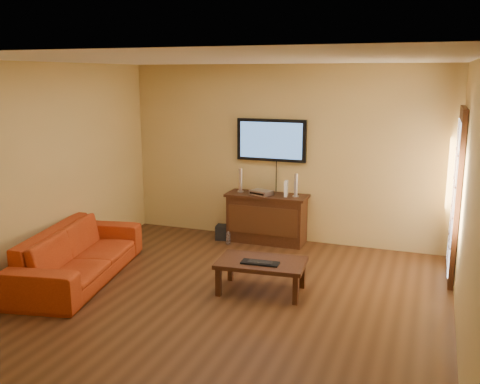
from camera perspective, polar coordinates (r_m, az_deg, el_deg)
The scene contains 14 objects.
ground_plane at distance 6.31m, azimuth -1.71°, elevation -11.36°, with size 5.00×5.00×0.00m, color #3C2210.
room_walls at distance 6.41m, azimuth 0.28°, elevation 4.75°, with size 5.00×5.00×5.00m.
french_door at distance 7.21m, azimuth 22.06°, elevation -0.46°, with size 0.07×1.02×2.22m.
media_console at distance 8.25m, azimuth 2.86°, elevation -2.79°, with size 1.25×0.48×0.75m.
television at distance 8.21m, azimuth 3.37°, elevation 5.55°, with size 1.09×0.08×0.64m.
coffee_table at distance 6.39m, azimuth 2.30°, elevation -7.78°, with size 1.08×0.70×0.39m.
sofa at distance 7.06m, azimuth -16.84°, elevation -5.52°, with size 2.23×0.65×0.87m, color #AB3713.
speaker_left at distance 8.30m, azimuth 0.05°, elevation 1.17°, with size 0.10×0.10×0.37m.
speaker_right at distance 8.02m, azimuth 5.98°, elevation 0.63°, with size 0.10×0.10×0.35m.
av_receiver at distance 8.13m, azimuth 2.27°, elevation -0.05°, with size 0.31×0.22×0.07m, color silver.
game_console at distance 8.05m, azimuth 4.94°, elevation 0.36°, with size 0.05×0.17×0.23m, color white.
subwoofer at distance 8.45m, azimuth -1.78°, elevation -4.31°, with size 0.22×0.22×0.22m, color black.
bottle at distance 8.21m, azimuth -1.27°, elevation -4.94°, with size 0.07×0.07×0.20m.
keyboard at distance 6.28m, azimuth 2.16°, elevation -7.54°, with size 0.45×0.19×0.03m.
Camera 1 is at (2.17, -5.35, 2.55)m, focal length 40.00 mm.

